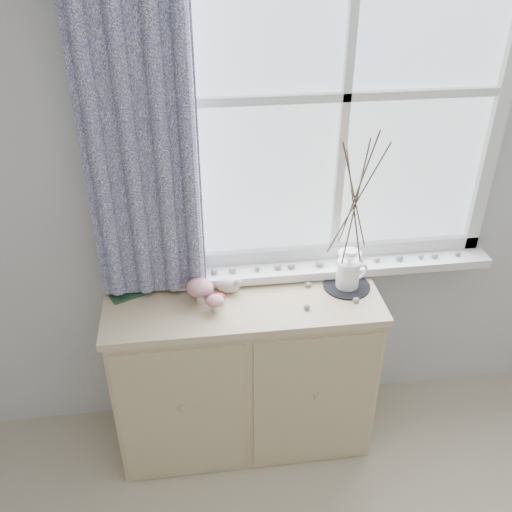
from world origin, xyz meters
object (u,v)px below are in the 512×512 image
Objects in this scene: sideboard at (244,373)px; toadstool_cluster at (203,291)px; botanical_book at (143,267)px; twig_pitcher at (356,197)px.

sideboard is 7.10× the size of toadstool_cluster.
sideboard is at bearing 2.13° from toadstool_cluster.
twig_pitcher is at bearing -29.80° from botanical_book.
twig_pitcher reaches higher than toadstool_cluster.
toadstool_cluster is at bearing -177.87° from sideboard.
sideboard is 0.99m from twig_pitcher.
botanical_book is at bearing 164.15° from sideboard.
sideboard is at bearing -40.66° from botanical_book.
twig_pitcher is (0.47, 0.04, 0.87)m from sideboard.
sideboard is 0.52m from toadstool_cluster.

